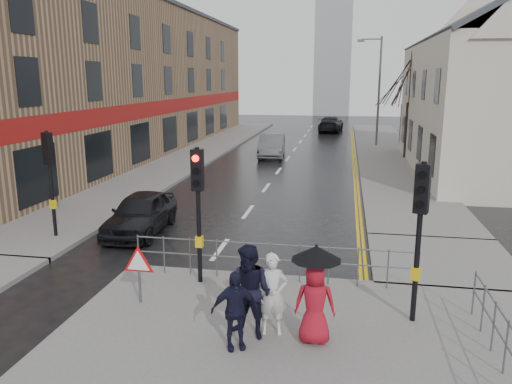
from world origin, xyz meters
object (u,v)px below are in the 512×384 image
at_px(pedestrian_b, 250,292).
at_px(car_parked, 141,213).
at_px(pedestrian_d, 234,310).
at_px(pedestrian_with_umbrella, 315,289).
at_px(pedestrian_a, 272,294).
at_px(car_mid, 272,146).

height_order(pedestrian_b, car_parked, pedestrian_b).
bearing_deg(pedestrian_d, car_parked, 101.04).
height_order(pedestrian_b, pedestrian_with_umbrella, pedestrian_with_umbrella).
distance_m(pedestrian_a, pedestrian_with_umbrella, 0.91).
bearing_deg(pedestrian_d, car_mid, 73.14).
distance_m(car_parked, car_mid, 17.46).
relative_size(pedestrian_a, car_mid, 0.36).
height_order(pedestrian_d, car_parked, pedestrian_d).
xyz_separation_m(car_parked, car_mid, (1.91, 17.36, 0.07)).
xyz_separation_m(pedestrian_a, pedestrian_d, (-0.62, -0.68, -0.07)).
height_order(pedestrian_a, pedestrian_b, pedestrian_b).
height_order(pedestrian_a, pedestrian_with_umbrella, pedestrian_with_umbrella).
distance_m(pedestrian_a, pedestrian_b, 0.47).
bearing_deg(car_mid, pedestrian_with_umbrella, -84.20).
bearing_deg(pedestrian_d, pedestrian_b, 42.49).
xyz_separation_m(pedestrian_b, car_parked, (-5.01, 6.47, -0.39)).
relative_size(pedestrian_d, car_parked, 0.38).
xyz_separation_m(pedestrian_a, pedestrian_b, (-0.41, -0.21, 0.10)).
bearing_deg(pedestrian_a, pedestrian_d, -141.40).
distance_m(pedestrian_a, car_mid, 23.88).
relative_size(car_parked, car_mid, 0.88).
bearing_deg(car_mid, pedestrian_d, -87.77).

